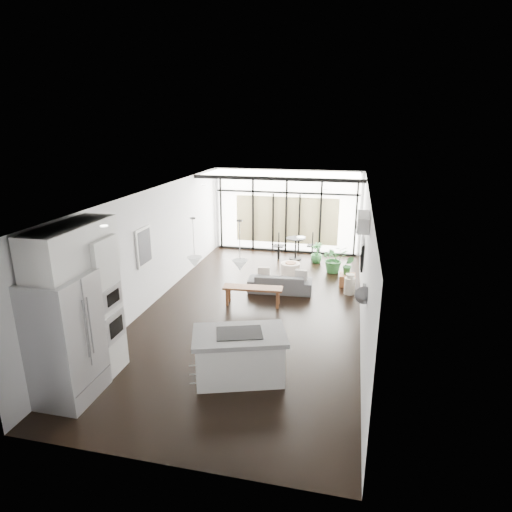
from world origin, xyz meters
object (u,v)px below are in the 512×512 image
at_px(sofa, 280,280).
at_px(milk_can, 350,284).
at_px(pouf, 290,270).
at_px(island, 240,356).
at_px(tv, 362,252).
at_px(console_bench, 253,296).
at_px(fridge, 66,339).

bearing_deg(sofa, milk_can, -176.68).
height_order(pouf, milk_can, milk_can).
bearing_deg(pouf, island, -91.30).
height_order(island, tv, tv).
height_order(sofa, milk_can, sofa).
relative_size(island, tv, 1.44).
distance_m(console_bench, milk_can, 2.61).
distance_m(fridge, sofa, 5.85).
bearing_deg(fridge, pouf, 67.24).
bearing_deg(fridge, milk_can, 51.63).
distance_m(fridge, tv, 6.74).
bearing_deg(console_bench, fridge, -120.60).
bearing_deg(console_bench, tv, 11.24).
bearing_deg(tv, pouf, 144.67).
height_order(sofa, pouf, sofa).
bearing_deg(console_bench, island, -85.80).
height_order(sofa, tv, tv).
distance_m(fridge, pouf, 6.89).
bearing_deg(console_bench, pouf, 68.70).
bearing_deg(sofa, tv, 168.05).
height_order(island, sofa, island).
xyz_separation_m(island, tv, (2.03, 3.84, 0.87)).
bearing_deg(island, tv, 43.77).
distance_m(pouf, milk_can, 1.88).
xyz_separation_m(fridge, tv, (4.56, 4.95, 0.26)).
bearing_deg(milk_can, sofa, -172.44).
xyz_separation_m(island, sofa, (0.00, 4.12, -0.11)).
xyz_separation_m(island, fridge, (-2.53, -1.11, 0.61)).
xyz_separation_m(sofa, milk_can, (1.79, 0.24, -0.06)).
bearing_deg(fridge, sofa, 64.14).
xyz_separation_m(island, pouf, (0.12, 5.20, -0.21)).
bearing_deg(milk_can, fridge, -128.37).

